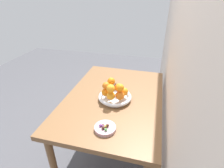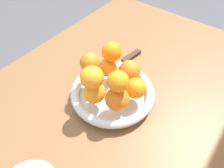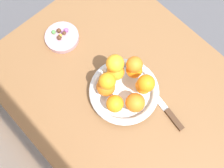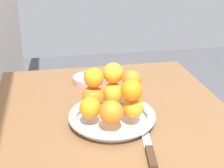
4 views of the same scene
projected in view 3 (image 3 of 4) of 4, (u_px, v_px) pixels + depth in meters
ground_plane at (126, 135)px, 1.74m from camera, size 6.00×6.00×0.00m
dining_table at (133, 105)px, 1.13m from camera, size 1.10×0.76×0.74m
fruit_bowl at (124, 91)px, 1.03m from camera, size 0.26×0.26×0.04m
candy_dish at (62, 37)px, 1.13m from camera, size 0.14×0.14×0.02m
orange_0 at (115, 72)px, 1.01m from camera, size 0.06×0.06×0.06m
orange_1 at (106, 87)px, 0.98m from camera, size 0.07×0.07×0.07m
orange_2 at (115, 104)px, 0.97m from camera, size 0.06×0.06×0.06m
orange_3 at (135, 103)px, 0.96m from camera, size 0.07×0.07×0.07m
orange_4 at (144, 87)px, 0.99m from camera, size 0.06×0.06×0.06m
orange_5 at (134, 70)px, 1.01m from camera, size 0.06×0.06×0.06m
orange_6 at (146, 83)px, 0.93m from camera, size 0.06×0.06×0.06m
orange_7 at (116, 63)px, 0.95m from camera, size 0.06×0.06×0.06m
orange_8 at (107, 81)px, 0.92m from camera, size 0.06×0.06×0.06m
orange_9 at (135, 65)px, 0.95m from camera, size 0.06×0.06×0.06m
candy_ball_0 at (60, 35)px, 1.11m from camera, size 0.01×0.01×0.01m
candy_ball_1 at (59, 31)px, 1.11m from camera, size 0.02×0.02×0.02m
candy_ball_2 at (64, 33)px, 1.11m from camera, size 0.02×0.02×0.02m
candy_ball_3 at (54, 32)px, 1.11m from camera, size 0.02×0.02×0.02m
candy_ball_4 at (66, 30)px, 1.12m from camera, size 0.02×0.02×0.02m
candy_ball_5 at (59, 38)px, 1.10m from camera, size 0.02×0.02×0.02m
candy_ball_6 at (63, 32)px, 1.11m from camera, size 0.01×0.01×0.01m
knife at (163, 106)px, 1.03m from camera, size 0.26×0.06×0.01m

